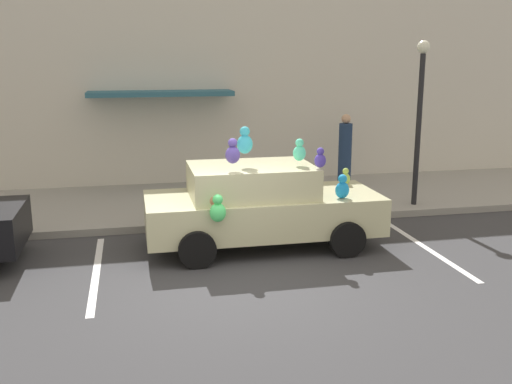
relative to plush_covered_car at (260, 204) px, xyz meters
The scene contains 9 objects.
ground_plane 2.04m from the plush_covered_car, 113.32° to the right, with size 60.00×60.00×0.00m, color #38383A.
sidewalk 3.44m from the plush_covered_car, 102.72° to the left, with size 24.00×4.00×0.15m, color gray.
storefront_building 5.98m from the plush_covered_car, 97.85° to the left, with size 24.00×1.25×6.40m.
parking_stripe_front 3.18m from the plush_covered_car, 13.50° to the right, with size 0.12×3.60×0.01m, color silver.
parking_stripe_rear 3.12m from the plush_covered_car, 166.21° to the right, with size 0.12×3.60×0.01m, color silver.
plush_covered_car is the anchor object (origin of this frame).
teddy_bear_on_sidewalk 1.84m from the plush_covered_car, 105.02° to the left, with size 0.34×0.28×0.65m.
street_lamp_post 4.67m from the plush_covered_car, 23.95° to the left, with size 0.28×0.28×3.65m.
pedestrian_near_shopfront 5.11m from the plush_covered_car, 51.89° to the left, with size 0.34×0.34×1.86m.
Camera 1 is at (-1.52, -8.42, 3.47)m, focal length 40.99 mm.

